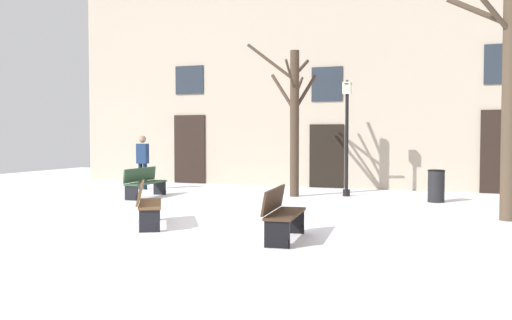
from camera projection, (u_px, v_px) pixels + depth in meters
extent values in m
plane|color=white|center=(224.00, 227.00, 11.47)|extent=(32.27, 32.27, 0.00)
cube|color=tan|center=(332.00, 70.00, 19.88)|extent=(20.17, 0.40, 8.18)
cube|color=black|center=(190.00, 149.00, 21.76)|extent=(1.30, 0.08, 2.59)
cube|color=#262D38|center=(189.00, 80.00, 21.64)|extent=(1.17, 0.06, 1.06)
cube|color=black|center=(327.00, 156.00, 19.85)|extent=(1.21, 0.08, 2.21)
cube|color=#262D38|center=(327.00, 84.00, 19.74)|extent=(1.09, 0.06, 1.19)
cube|color=black|center=(502.00, 152.00, 17.83)|extent=(1.30, 0.08, 2.63)
cube|color=#262D38|center=(504.00, 64.00, 17.71)|extent=(1.17, 0.06, 1.25)
cylinder|color=#423326|center=(295.00, 124.00, 17.02)|extent=(0.27, 0.27, 4.35)
cylinder|color=#423326|center=(305.00, 93.00, 17.22)|extent=(0.57, 0.82, 1.13)
cylinder|color=#423326|center=(283.00, 93.00, 17.55)|extent=(1.12, 0.97, 1.24)
cylinder|color=#423326|center=(295.00, 99.00, 17.63)|extent=(0.44, 1.33, 0.75)
cylinder|color=#423326|center=(301.00, 68.00, 17.36)|extent=(0.23, 1.02, 0.62)
cylinder|color=#423326|center=(299.00, 88.00, 17.50)|extent=(0.18, 1.16, 0.76)
cylinder|color=#423326|center=(271.00, 62.00, 17.19)|extent=(1.54, 0.12, 1.20)
cylinder|color=#423326|center=(290.00, 76.00, 16.54)|extent=(0.08, 0.94, 0.86)
cylinder|color=#4C3D2D|center=(510.00, 93.00, 12.20)|extent=(0.34, 0.34, 5.47)
cylinder|color=#4C3D2D|center=(479.00, 12.00, 12.31)|extent=(1.36, 0.23, 0.75)
cylinder|color=#4C3D2D|center=(487.00, 4.00, 11.83)|extent=(1.13, 1.12, 1.21)
cylinder|color=black|center=(347.00, 145.00, 17.12)|extent=(0.10, 0.10, 3.07)
cylinder|color=black|center=(346.00, 193.00, 17.18)|extent=(0.22, 0.22, 0.20)
cube|color=beige|center=(347.00, 88.00, 17.04)|extent=(0.24, 0.24, 0.36)
cone|color=black|center=(347.00, 82.00, 17.03)|extent=(0.30, 0.30, 0.14)
cylinder|color=black|center=(436.00, 187.00, 15.64)|extent=(0.45, 0.45, 0.86)
torus|color=black|center=(436.00, 170.00, 15.62)|extent=(0.47, 0.47, 0.04)
torus|color=black|center=(508.00, 199.00, 15.78)|extent=(0.03, 0.17, 0.17)
torus|color=black|center=(510.00, 204.00, 14.48)|extent=(0.03, 0.17, 0.17)
cube|color=#3D2819|center=(286.00, 214.00, 10.00)|extent=(0.66, 1.62, 0.05)
cube|color=#3D2819|center=(274.00, 199.00, 10.04)|extent=(0.30, 1.57, 0.41)
cube|color=black|center=(277.00, 234.00, 9.31)|extent=(0.43, 0.11, 0.47)
torus|color=black|center=(288.00, 244.00, 9.27)|extent=(0.05, 0.17, 0.17)
cube|color=black|center=(293.00, 221.00, 10.72)|extent=(0.43, 0.11, 0.47)
torus|color=black|center=(303.00, 229.00, 10.68)|extent=(0.05, 0.17, 0.17)
cube|color=brown|center=(150.00, 204.00, 11.57)|extent=(1.21, 1.65, 0.05)
cube|color=brown|center=(140.00, 192.00, 11.53)|extent=(0.95, 1.49, 0.39)
cube|color=black|center=(150.00, 220.00, 10.82)|extent=(0.37, 0.25, 0.45)
torus|color=black|center=(159.00, 228.00, 10.86)|extent=(0.11, 0.16, 0.17)
cube|color=black|center=(151.00, 210.00, 12.33)|extent=(0.37, 0.25, 0.45)
torus|color=black|center=(159.00, 216.00, 12.37)|extent=(0.11, 0.16, 0.17)
cube|color=#2D4C33|center=(146.00, 183.00, 16.83)|extent=(0.51, 1.77, 0.05)
cube|color=#2D4C33|center=(140.00, 175.00, 16.88)|extent=(0.15, 1.76, 0.40)
cube|color=black|center=(131.00, 193.00, 16.06)|extent=(0.40, 0.07, 0.43)
torus|color=black|center=(137.00, 198.00, 16.01)|extent=(0.04, 0.17, 0.17)
cube|color=black|center=(160.00, 188.00, 17.61)|extent=(0.40, 0.07, 0.43)
torus|color=black|center=(165.00, 192.00, 17.56)|extent=(0.04, 0.17, 0.17)
cylinder|color=black|center=(145.00, 177.00, 19.28)|extent=(0.14, 0.14, 0.87)
cylinder|color=black|center=(140.00, 176.00, 19.34)|extent=(0.14, 0.14, 0.87)
cube|color=navy|center=(143.00, 154.00, 19.27)|extent=(0.38, 0.22, 0.67)
sphere|color=#9E755B|center=(142.00, 139.00, 19.25)|extent=(0.24, 0.24, 0.24)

